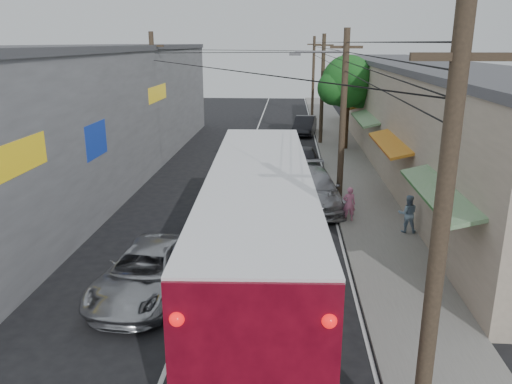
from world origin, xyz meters
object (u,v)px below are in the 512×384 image
jeepney (148,272)px  pedestrian_near (349,204)px  parked_car_far (305,126)px  pedestrian_far (408,214)px  parked_suv (313,189)px  parked_car_mid (305,158)px  coach_bus (260,231)px

jeepney → pedestrian_near: 9.55m
parked_car_far → pedestrian_far: size_ratio=2.98×
jeepney → parked_car_far: 28.50m
parked_suv → parked_car_far: (0.16, 18.98, -0.08)m
pedestrian_near → parked_car_far: bearing=-85.9°
parked_car_mid → coach_bus: bearing=-96.8°
jeepney → pedestrian_far: bearing=37.2°
parked_suv → parked_car_far: parked_suv is taller
parked_suv → pedestrian_near: parked_suv is taller
coach_bus → pedestrian_near: (3.41, 6.48, -1.19)m
coach_bus → pedestrian_near: 7.42m
parked_car_mid → pedestrian_near: bearing=-80.4°
parked_car_mid → jeepney: bearing=-108.2°
parked_suv → parked_car_mid: parked_suv is taller
pedestrian_far → pedestrian_near: bearing=-24.8°
jeepney → coach_bus: bearing=9.5°
jeepney → parked_car_far: bearing=84.5°
parked_car_far → parked_car_mid: bearing=-83.9°
parked_car_mid → parked_suv: bearing=-88.9°
coach_bus → parked_car_mid: coach_bus is taller
jeepney → parked_suv: 10.46m
pedestrian_near → parked_car_mid: bearing=-79.5°
parked_suv → coach_bus: bearing=-109.8°
coach_bus → pedestrian_far: size_ratio=9.00×
parked_suv → parked_car_mid: bearing=84.3°
jeepney → parked_suv: size_ratio=0.91×
pedestrian_near → coach_bus: bearing=62.9°
coach_bus → parked_car_far: 27.84m
parked_car_mid → pedestrian_near: 9.41m
pedestrian_far → jeepney: bearing=36.1°
parked_car_mid → pedestrian_far: 11.14m
jeepney → parked_car_mid: size_ratio=1.31×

